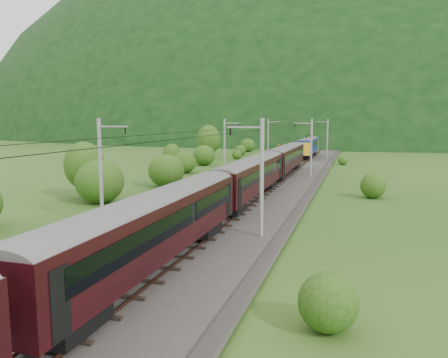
# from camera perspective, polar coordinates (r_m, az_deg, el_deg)

# --- Properties ---
(ground) EXTENTS (600.00, 600.00, 0.00)m
(ground) POSITION_cam_1_polar(r_m,az_deg,el_deg) (32.09, -6.11, -7.08)
(ground) COLOR #224E18
(ground) RESTS_ON ground
(railbed) EXTENTS (14.00, 220.00, 0.30)m
(railbed) POSITION_cam_1_polar(r_m,az_deg,el_deg) (41.20, -0.64, -3.49)
(railbed) COLOR #38332D
(railbed) RESTS_ON ground
(track_left) EXTENTS (2.40, 220.00, 0.27)m
(track_left) POSITION_cam_1_polar(r_m,az_deg,el_deg) (41.93, -3.77, -3.00)
(track_left) COLOR #522F23
(track_left) RESTS_ON railbed
(track_right) EXTENTS (2.40, 220.00, 0.27)m
(track_right) POSITION_cam_1_polar(r_m,az_deg,el_deg) (40.50, 2.60, -3.38)
(track_right) COLOR #522F23
(track_right) RESTS_ON railbed
(catenary_left) EXTENTS (2.54, 192.28, 8.00)m
(catenary_left) POSITION_cam_1_polar(r_m,az_deg,el_deg) (63.33, 0.13, 4.44)
(catenary_left) COLOR gray
(catenary_left) RESTS_ON railbed
(catenary_right) EXTENTS (2.54, 192.28, 8.00)m
(catenary_right) POSITION_cam_1_polar(r_m,az_deg,el_deg) (60.91, 11.25, 4.16)
(catenary_right) COLOR gray
(catenary_right) RESTS_ON railbed
(overhead_wires) EXTENTS (4.83, 198.00, 0.03)m
(overhead_wires) POSITION_cam_1_polar(r_m,az_deg,el_deg) (40.41, -0.65, 6.22)
(overhead_wires) COLOR black
(overhead_wires) RESTS_ON ground
(mountain_main) EXTENTS (504.00, 360.00, 244.00)m
(mountain_main) POSITION_cam_1_polar(r_m,az_deg,el_deg) (288.86, 14.70, 5.93)
(mountain_main) COLOR black
(mountain_main) RESTS_ON ground
(mountain_ridge) EXTENTS (336.00, 280.00, 132.00)m
(mountain_ridge) POSITION_cam_1_polar(r_m,az_deg,el_deg) (354.22, -4.90, 6.45)
(mountain_ridge) COLOR black
(mountain_ridge) RESTS_ON ground
(train) EXTENTS (2.76, 133.18, 4.80)m
(train) POSITION_cam_1_polar(r_m,az_deg,el_deg) (32.24, -1.01, -0.96)
(train) COLOR black
(train) RESTS_ON ground
(hazard_post_near) EXTENTS (0.16, 0.16, 1.49)m
(hazard_post_near) POSITION_cam_1_polar(r_m,az_deg,el_deg) (72.17, 6.60, 2.05)
(hazard_post_near) COLOR red
(hazard_post_near) RESTS_ON railbed
(hazard_post_far) EXTENTS (0.17, 0.17, 1.63)m
(hazard_post_far) POSITION_cam_1_polar(r_m,az_deg,el_deg) (95.93, 10.09, 3.44)
(hazard_post_far) COLOR red
(hazard_post_far) RESTS_ON railbed
(signal) EXTENTS (0.26, 0.26, 2.36)m
(signal) POSITION_cam_1_polar(r_m,az_deg,el_deg) (99.84, 7.15, 3.99)
(signal) COLOR black
(signal) RESTS_ON railbed
(vegetation_left) EXTENTS (12.13, 144.60, 7.04)m
(vegetation_left) POSITION_cam_1_polar(r_m,az_deg,el_deg) (54.27, -12.41, 1.70)
(vegetation_left) COLOR #214712
(vegetation_left) RESTS_ON ground
(vegetation_right) EXTENTS (6.43, 96.50, 2.39)m
(vegetation_right) POSITION_cam_1_polar(r_m,az_deg,el_deg) (27.12, 17.97, -7.83)
(vegetation_right) COLOR #214712
(vegetation_right) RESTS_ON ground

